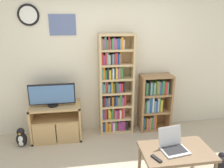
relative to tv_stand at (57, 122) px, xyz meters
The scene contains 10 objects.
wall_back 1.41m from the tv_stand, 16.80° to the left, with size 6.35×0.09×2.60m.
tv_stand is the anchor object (origin of this frame).
television 0.52m from the tv_stand, 169.79° to the right, with size 0.77×0.18×0.39m.
bookshelf_tall 1.21m from the tv_stand, ahead, with size 0.62×0.27×1.84m.
bookshelf_short 1.82m from the tv_stand, ahead, with size 0.59×0.31×1.08m.
coffee_table 2.09m from the tv_stand, 38.14° to the right, with size 0.92×0.56×0.47m.
laptop 2.05m from the tv_stand, 38.19° to the right, with size 0.37×0.34×0.27m.
remote_near_laptop 1.96m from the tv_stand, 47.39° to the right, with size 0.11×0.16×0.02m.
cat 2.70m from the tv_stand, 27.71° to the right, with size 0.24×0.44×0.29m.
penguin_figurine 0.63m from the tv_stand, 165.12° to the right, with size 0.18×0.16×0.33m.
Camera 1 is at (-0.53, -2.15, 2.16)m, focal length 35.00 mm.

